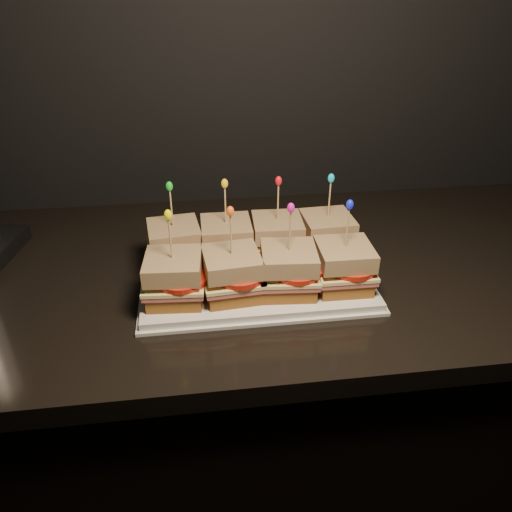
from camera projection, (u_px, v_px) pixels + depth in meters
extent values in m
cube|color=black|center=(235.00, 19.00, 1.02)|extent=(4.00, 0.04, 2.70)
cube|color=black|center=(138.00, 451.00, 1.17)|extent=(2.14, 0.60, 0.91)
cube|color=black|center=(108.00, 282.00, 0.93)|extent=(2.18, 0.64, 0.04)
cube|color=white|center=(256.00, 278.00, 0.90)|extent=(0.40, 0.25, 0.02)
cube|color=white|center=(256.00, 281.00, 0.90)|extent=(0.41, 0.26, 0.01)
cube|color=brown|center=(176.00, 257.00, 0.92)|extent=(0.10, 0.10, 0.02)
cube|color=#BF5951|center=(175.00, 250.00, 0.91)|extent=(0.11, 0.10, 0.01)
cube|color=#FEF098|center=(175.00, 246.00, 0.91)|extent=(0.11, 0.10, 0.01)
cylinder|color=red|center=(181.00, 244.00, 0.90)|extent=(0.09, 0.09, 0.01)
cube|color=#5F3812|center=(174.00, 233.00, 0.89)|extent=(0.10, 0.10, 0.03)
cylinder|color=tan|center=(172.00, 210.00, 0.87)|extent=(0.00, 0.00, 0.09)
ellipsoid|color=green|center=(169.00, 186.00, 0.85)|extent=(0.01, 0.01, 0.02)
cube|color=brown|center=(227.00, 254.00, 0.93)|extent=(0.09, 0.09, 0.02)
cube|color=#BF5951|center=(227.00, 246.00, 0.92)|extent=(0.10, 0.09, 0.01)
cube|color=#FEF098|center=(227.00, 243.00, 0.92)|extent=(0.10, 0.09, 0.01)
cylinder|color=red|center=(233.00, 241.00, 0.91)|extent=(0.09, 0.09, 0.01)
cube|color=#5F3812|center=(226.00, 230.00, 0.90)|extent=(0.09, 0.09, 0.03)
cylinder|color=tan|center=(225.00, 207.00, 0.88)|extent=(0.00, 0.00, 0.09)
ellipsoid|color=yellow|center=(225.00, 183.00, 0.86)|extent=(0.01, 0.01, 0.02)
cube|color=brown|center=(277.00, 251.00, 0.94)|extent=(0.09, 0.09, 0.02)
cube|color=#BF5951|center=(277.00, 243.00, 0.93)|extent=(0.10, 0.10, 0.01)
cube|color=#FEF098|center=(277.00, 240.00, 0.93)|extent=(0.10, 0.10, 0.01)
cylinder|color=red|center=(284.00, 237.00, 0.92)|extent=(0.09, 0.09, 0.01)
cube|color=#5F3812|center=(277.00, 227.00, 0.91)|extent=(0.09, 0.09, 0.03)
cylinder|color=tan|center=(278.00, 204.00, 0.89)|extent=(0.00, 0.00, 0.09)
ellipsoid|color=red|center=(279.00, 181.00, 0.87)|extent=(0.01, 0.01, 0.02)
cube|color=brown|center=(326.00, 247.00, 0.95)|extent=(0.09, 0.09, 0.02)
cube|color=#BF5951|center=(326.00, 240.00, 0.94)|extent=(0.10, 0.10, 0.01)
cube|color=#FEF098|center=(326.00, 237.00, 0.94)|extent=(0.10, 0.10, 0.01)
cylinder|color=red|center=(334.00, 234.00, 0.93)|extent=(0.09, 0.09, 0.01)
cube|color=#5F3812|center=(327.00, 224.00, 0.92)|extent=(0.09, 0.09, 0.03)
cylinder|color=tan|center=(329.00, 202.00, 0.90)|extent=(0.00, 0.00, 0.09)
ellipsoid|color=#11AECA|center=(331.00, 178.00, 0.88)|extent=(0.01, 0.01, 0.02)
cube|color=brown|center=(176.00, 292.00, 0.82)|extent=(0.09, 0.09, 0.02)
cube|color=#BF5951|center=(175.00, 284.00, 0.81)|extent=(0.10, 0.10, 0.01)
cube|color=#FEF098|center=(174.00, 280.00, 0.81)|extent=(0.10, 0.10, 0.01)
cylinder|color=red|center=(182.00, 278.00, 0.80)|extent=(0.09, 0.09, 0.01)
cube|color=#5F3812|center=(173.00, 266.00, 0.80)|extent=(0.10, 0.10, 0.03)
cylinder|color=tan|center=(171.00, 241.00, 0.77)|extent=(0.00, 0.00, 0.09)
ellipsoid|color=#ECEB01|center=(168.00, 215.00, 0.75)|extent=(0.01, 0.01, 0.02)
cube|color=brown|center=(232.00, 288.00, 0.83)|extent=(0.09, 0.09, 0.02)
cube|color=#BF5951|center=(232.00, 280.00, 0.82)|extent=(0.10, 0.10, 0.01)
cube|color=#FEF098|center=(232.00, 276.00, 0.82)|extent=(0.11, 0.10, 0.01)
cylinder|color=red|center=(240.00, 274.00, 0.81)|extent=(0.09, 0.09, 0.01)
cube|color=#5F3812|center=(232.00, 262.00, 0.81)|extent=(0.10, 0.10, 0.03)
cylinder|color=tan|center=(231.00, 237.00, 0.78)|extent=(0.00, 0.00, 0.09)
ellipsoid|color=#F35218|center=(230.00, 211.00, 0.76)|extent=(0.01, 0.01, 0.02)
cube|color=brown|center=(288.00, 284.00, 0.84)|extent=(0.09, 0.09, 0.02)
cube|color=#BF5951|center=(288.00, 276.00, 0.83)|extent=(0.10, 0.10, 0.01)
cube|color=#FEF098|center=(288.00, 272.00, 0.83)|extent=(0.11, 0.10, 0.01)
cylinder|color=red|center=(296.00, 270.00, 0.82)|extent=(0.09, 0.09, 0.01)
cube|color=#5F3812|center=(289.00, 258.00, 0.82)|extent=(0.10, 0.10, 0.03)
cylinder|color=tan|center=(290.00, 234.00, 0.79)|extent=(0.00, 0.00, 0.09)
ellipsoid|color=#C71793|center=(291.00, 208.00, 0.77)|extent=(0.01, 0.01, 0.02)
cube|color=brown|center=(342.00, 280.00, 0.85)|extent=(0.09, 0.09, 0.02)
cube|color=#BF5951|center=(343.00, 272.00, 0.84)|extent=(0.10, 0.09, 0.01)
cube|color=#FEF098|center=(343.00, 268.00, 0.84)|extent=(0.10, 0.10, 0.01)
cylinder|color=red|center=(352.00, 266.00, 0.83)|extent=(0.09, 0.09, 0.01)
cube|color=#5F3812|center=(345.00, 254.00, 0.83)|extent=(0.09, 0.09, 0.03)
cylinder|color=tan|center=(347.00, 230.00, 0.80)|extent=(0.00, 0.00, 0.09)
ellipsoid|color=#151EE3|center=(350.00, 205.00, 0.78)|extent=(0.01, 0.01, 0.02)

